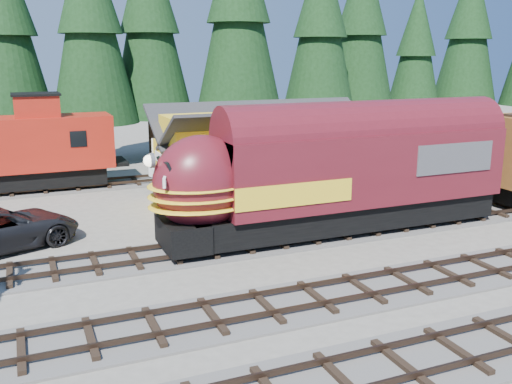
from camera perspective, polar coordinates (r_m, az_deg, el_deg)
name	(u,v)px	position (r m, az deg, el deg)	size (l,w,h in m)	color
ground	(388,263)	(22.80, 13.02, -6.94)	(120.00, 120.00, 0.00)	#6B665B
track_siding	(503,210)	(32.05, 23.50, -1.65)	(68.00, 3.20, 0.33)	#4C4947
track_spur	(73,187)	(36.16, -17.85, 0.46)	(32.00, 3.20, 0.33)	#4C4947
depot	(275,148)	(30.88, 1.93, 4.45)	(12.80, 7.00, 5.30)	gold
conifer_backdrop	(292,29)	(46.25, 3.65, 16.00)	(80.89, 23.92, 16.16)	black
locomotive	(329,178)	(25.08, 7.28, 1.40)	(16.49, 3.28, 4.48)	black
caboose	(22,148)	(35.59, -22.32, 4.09)	(10.16, 2.95, 5.28)	black
pickup_truck_a	(0,229)	(25.71, -24.25, -3.40)	(2.92, 6.34, 1.76)	black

